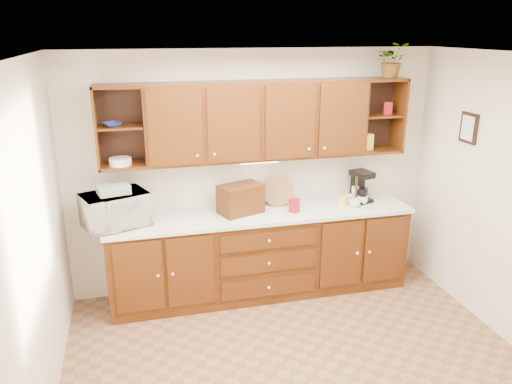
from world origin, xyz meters
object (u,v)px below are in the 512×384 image
microwave (115,210)px  bread_box (241,199)px  coffee_maker (360,186)px  potted_plant (393,60)px

microwave → bread_box: (1.26, 0.06, -0.01)m
bread_box → microwave: bearing=162.5°
coffee_maker → potted_plant: (0.27, 0.00, 1.36)m
bread_box → coffee_maker: (1.39, 0.06, 0.01)m
microwave → coffee_maker: size_ratio=1.74×
coffee_maker → potted_plant: size_ratio=0.96×
coffee_maker → potted_plant: potted_plant is taller
coffee_maker → potted_plant: 1.39m
microwave → potted_plant: potted_plant is taller
microwave → potted_plant: 3.22m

